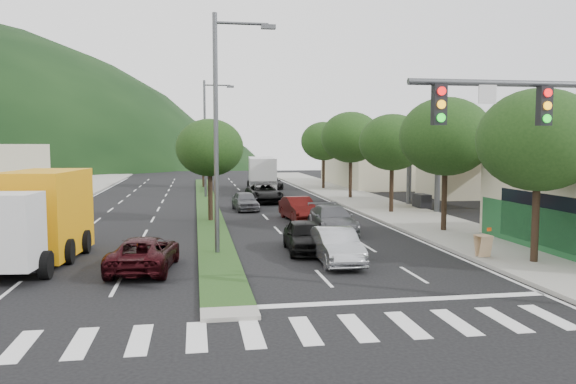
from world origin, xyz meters
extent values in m
plane|color=black|center=(0.00, 0.00, 0.00)|extent=(160.00, 160.00, 0.00)
cube|color=gray|center=(12.50, 25.00, 0.07)|extent=(5.00, 90.00, 0.15)
cube|color=gray|center=(-13.00, 25.00, 0.07)|extent=(6.00, 90.00, 0.15)
cube|color=#1E3E16|center=(0.00, 28.00, 0.06)|extent=(1.60, 56.00, 0.12)
cube|color=silver|center=(0.00, -2.00, 0.01)|extent=(19.00, 2.20, 0.01)
cylinder|color=#47494C|center=(7.60, -1.50, 6.30)|extent=(6.00, 0.18, 0.18)
cube|color=black|center=(8.40, -1.65, 5.70)|extent=(0.35, 0.25, 1.05)
cube|color=black|center=(5.40, -1.65, 5.70)|extent=(0.35, 0.25, 1.05)
cube|color=silver|center=(19.00, 22.00, 5.00)|extent=(12.00, 8.00, 0.50)
cube|color=yellow|center=(19.00, 22.00, 4.65)|extent=(12.20, 8.20, 0.50)
cylinder|color=#47494C|center=(15.00, 19.50, 2.30)|extent=(0.36, 0.36, 4.60)
cylinder|color=#47494C|center=(23.00, 19.50, 2.30)|extent=(0.36, 0.36, 4.60)
cylinder|color=#47494C|center=(15.00, 24.50, 2.30)|extent=(0.36, 0.36, 4.60)
cylinder|color=#47494C|center=(23.00, 24.50, 2.30)|extent=(0.36, 0.36, 4.60)
cube|color=black|center=(15.00, 22.00, 0.55)|extent=(0.80, 1.60, 1.10)
cube|color=black|center=(23.00, 22.00, 0.55)|extent=(0.80, 1.60, 1.10)
cube|color=beige|center=(19.50, 44.00, 2.60)|extent=(10.00, 16.00, 5.20)
cylinder|color=black|center=(12.00, 4.00, 1.97)|extent=(0.28, 0.28, 3.64)
ellipsoid|color=black|center=(12.00, 4.00, 4.83)|extent=(4.60, 4.60, 3.91)
cylinder|color=black|center=(12.00, 12.00, 2.05)|extent=(0.28, 0.28, 3.81)
ellipsoid|color=black|center=(12.00, 12.00, 5.05)|extent=(4.80, 4.80, 4.08)
cylinder|color=black|center=(12.00, 20.00, 1.94)|extent=(0.28, 0.28, 3.58)
ellipsoid|color=black|center=(12.00, 20.00, 4.76)|extent=(4.40, 4.40, 3.74)
cylinder|color=black|center=(12.00, 30.00, 2.11)|extent=(0.28, 0.28, 3.92)
ellipsoid|color=black|center=(12.00, 30.00, 5.19)|extent=(5.00, 5.00, 4.25)
cylinder|color=black|center=(12.00, 40.00, 2.00)|extent=(0.28, 0.28, 3.70)
ellipsoid|color=black|center=(12.00, 40.00, 4.90)|extent=(4.60, 4.60, 3.91)
cylinder|color=black|center=(0.00, 18.00, 1.80)|extent=(0.28, 0.28, 3.36)
ellipsoid|color=black|center=(0.00, 18.00, 4.44)|extent=(4.00, 4.00, 3.40)
cylinder|color=black|center=(0.00, 44.00, 2.02)|extent=(0.28, 0.28, 3.81)
ellipsoid|color=black|center=(0.00, 44.00, 5.02)|extent=(4.80, 4.80, 4.08)
cylinder|color=#47494C|center=(0.00, 8.00, 5.00)|extent=(0.20, 0.20, 10.00)
cylinder|color=#47494C|center=(1.10, 8.00, 9.60)|extent=(2.20, 0.12, 0.12)
cube|color=#47494C|center=(2.20, 8.00, 9.50)|extent=(0.60, 0.25, 0.18)
cylinder|color=#47494C|center=(0.00, 33.00, 5.00)|extent=(0.20, 0.20, 10.00)
cylinder|color=#47494C|center=(1.10, 33.00, 9.60)|extent=(2.20, 0.12, 0.12)
cube|color=#47494C|center=(2.20, 33.00, 9.50)|extent=(0.60, 0.25, 0.18)
imported|color=#9FA1A6|center=(4.55, 5.63, 0.69)|extent=(1.50, 4.18, 1.37)
imported|color=black|center=(-2.78, 5.56, 0.64)|extent=(2.61, 4.81, 1.28)
imported|color=black|center=(3.77, 8.02, 0.69)|extent=(1.83, 4.13, 1.38)
imported|color=#4D4D52|center=(6.22, 13.02, 0.71)|extent=(2.00, 4.89, 1.42)
imported|color=#430C0B|center=(5.36, 18.02, 0.71)|extent=(1.92, 4.41, 1.41)
imported|color=black|center=(4.50, 28.53, 0.73)|extent=(2.68, 5.39, 1.47)
imported|color=#4E4E53|center=(2.56, 23.53, 0.66)|extent=(1.87, 4.00, 1.33)
imported|color=black|center=(6.88, 41.64, 0.63)|extent=(2.10, 4.47, 1.26)
cube|color=silver|center=(-7.34, 4.40, 1.77)|extent=(2.59, 2.01, 2.54)
cube|color=orange|center=(-6.92, 8.47, 1.88)|extent=(3.01, 4.88, 3.43)
cube|color=black|center=(-7.01, 7.59, 0.50)|extent=(2.86, 6.61, 0.33)
cylinder|color=black|center=(-6.03, 4.73, 0.50)|extent=(0.43, 1.02, 1.00)
cylinder|color=black|center=(-5.78, 7.13, 0.50)|extent=(0.43, 1.02, 1.00)
cylinder|color=black|center=(-8.31, 7.39, 0.50)|extent=(0.43, 1.02, 1.00)
cylinder|color=black|center=(-5.56, 9.31, 0.50)|extent=(0.43, 1.02, 1.00)
cylinder|color=black|center=(-8.08, 9.57, 0.50)|extent=(0.43, 1.02, 1.00)
cube|color=silver|center=(5.50, 38.34, 1.87)|extent=(3.09, 8.79, 2.88)
cube|color=slate|center=(5.50, 38.34, 1.15)|extent=(3.15, 8.80, 0.34)
cylinder|color=black|center=(4.58, 41.88, 0.43)|extent=(0.40, 0.89, 0.86)
cylinder|color=black|center=(6.97, 41.69, 0.43)|extent=(0.40, 0.89, 0.86)
cylinder|color=black|center=(4.50, 40.85, 0.43)|extent=(0.40, 0.89, 0.86)
cylinder|color=black|center=(6.89, 40.66, 0.43)|extent=(0.40, 0.89, 0.86)
cylinder|color=black|center=(4.05, 35.35, 0.43)|extent=(0.40, 0.89, 0.86)
cylinder|color=black|center=(6.44, 35.15, 0.43)|extent=(0.40, 0.89, 0.86)
cube|color=tan|center=(10.52, 4.95, 0.59)|extent=(0.55, 0.28, 0.88)
cube|color=tan|center=(10.48, 5.34, 0.59)|extent=(0.55, 0.28, 0.88)
cube|color=tan|center=(10.50, 5.15, 1.01)|extent=(0.58, 0.48, 0.04)
cube|color=#FC4A0E|center=(10.63, 4.95, 1.29)|extent=(0.20, 0.04, 0.14)
camera|label=1|loc=(-0.88, -15.50, 4.71)|focal=35.00mm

